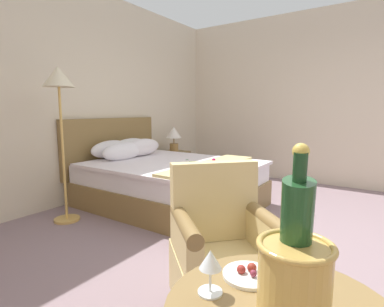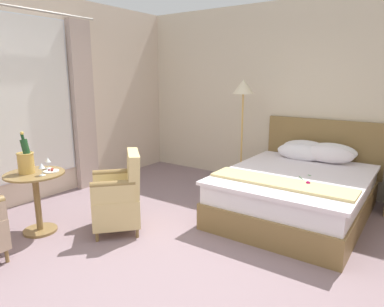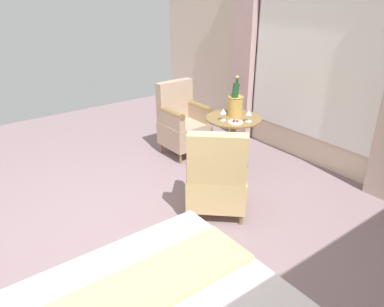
{
  "view_description": "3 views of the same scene",
  "coord_description": "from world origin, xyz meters",
  "px_view_note": "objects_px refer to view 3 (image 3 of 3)",
  "views": [
    {
      "loc": [
        -2.57,
        -0.52,
        1.25
      ],
      "look_at": [
        -0.44,
        0.92,
        0.88
      ],
      "focal_mm": 28.0,
      "sensor_mm": 36.0,
      "label": 1
    },
    {
      "loc": [
        1.75,
        -2.31,
        1.78
      ],
      "look_at": [
        -0.46,
        0.85,
        0.9
      ],
      "focal_mm": 32.0,
      "sensor_mm": 36.0,
      "label": 2
    },
    {
      "loc": [
        1.05,
        2.7,
        2.15
      ],
      "look_at": [
        -0.65,
        0.43,
        0.84
      ],
      "focal_mm": 35.0,
      "sensor_mm": 36.0,
      "label": 3
    }
  ],
  "objects_px": {
    "snack_plate": "(235,122)",
    "side_table_round": "(232,139)",
    "champagne_bucket": "(235,103)",
    "armchair_facing_bed": "(182,123)",
    "wine_glass_near_edge": "(249,114)",
    "wine_glass_near_bucket": "(223,112)",
    "armchair_by_window": "(217,178)"
  },
  "relations": [
    {
      "from": "wine_glass_near_bucket",
      "to": "armchair_by_window",
      "type": "height_order",
      "value": "armchair_by_window"
    },
    {
      "from": "champagne_bucket",
      "to": "armchair_facing_bed",
      "type": "bearing_deg",
      "value": -75.98
    },
    {
      "from": "snack_plate",
      "to": "armchair_facing_bed",
      "type": "relative_size",
      "value": 0.18
    },
    {
      "from": "wine_glass_near_edge",
      "to": "armchair_by_window",
      "type": "relative_size",
      "value": 0.15
    },
    {
      "from": "snack_plate",
      "to": "armchair_by_window",
      "type": "relative_size",
      "value": 0.18
    },
    {
      "from": "wine_glass_near_bucket",
      "to": "champagne_bucket",
      "type": "bearing_deg",
      "value": -168.88
    },
    {
      "from": "wine_glass_near_edge",
      "to": "armchair_by_window",
      "type": "height_order",
      "value": "armchair_by_window"
    },
    {
      "from": "snack_plate",
      "to": "wine_glass_near_bucket",
      "type": "bearing_deg",
      "value": -69.29
    },
    {
      "from": "wine_glass_near_bucket",
      "to": "snack_plate",
      "type": "height_order",
      "value": "wine_glass_near_bucket"
    },
    {
      "from": "armchair_facing_bed",
      "to": "wine_glass_near_bucket",
      "type": "bearing_deg",
      "value": 88.15
    },
    {
      "from": "side_table_round",
      "to": "wine_glass_near_edge",
      "type": "xyz_separation_m",
      "value": [
        -0.04,
        0.2,
        0.36
      ]
    },
    {
      "from": "snack_plate",
      "to": "armchair_facing_bed",
      "type": "xyz_separation_m",
      "value": [
        0.03,
        -0.98,
        -0.29
      ]
    },
    {
      "from": "armchair_facing_bed",
      "to": "snack_plate",
      "type": "bearing_deg",
      "value": 91.62
    },
    {
      "from": "side_table_round",
      "to": "wine_glass_near_bucket",
      "type": "bearing_deg",
      "value": -0.65
    },
    {
      "from": "side_table_round",
      "to": "armchair_facing_bed",
      "type": "xyz_separation_m",
      "value": [
        0.13,
        -0.84,
        -0.01
      ]
    },
    {
      "from": "side_table_round",
      "to": "armchair_facing_bed",
      "type": "height_order",
      "value": "armchair_facing_bed"
    },
    {
      "from": "champagne_bucket",
      "to": "wine_glass_near_edge",
      "type": "relative_size",
      "value": 3.47
    },
    {
      "from": "snack_plate",
      "to": "armchair_facing_bed",
      "type": "height_order",
      "value": "armchair_facing_bed"
    },
    {
      "from": "armchair_by_window",
      "to": "armchair_facing_bed",
      "type": "xyz_separation_m",
      "value": [
        -0.6,
        -1.41,
        0.02
      ]
    },
    {
      "from": "wine_glass_near_bucket",
      "to": "snack_plate",
      "type": "xyz_separation_m",
      "value": [
        -0.05,
        0.14,
        -0.09
      ]
    },
    {
      "from": "side_table_round",
      "to": "snack_plate",
      "type": "distance_m",
      "value": 0.33
    },
    {
      "from": "champagne_bucket",
      "to": "armchair_by_window",
      "type": "bearing_deg",
      "value": 38.02
    },
    {
      "from": "side_table_round",
      "to": "snack_plate",
      "type": "xyz_separation_m",
      "value": [
        0.11,
        0.14,
        0.27
      ]
    },
    {
      "from": "wine_glass_near_bucket",
      "to": "side_table_round",
      "type": "bearing_deg",
      "value": 179.35
    },
    {
      "from": "snack_plate",
      "to": "side_table_round",
      "type": "bearing_deg",
      "value": -126.86
    },
    {
      "from": "side_table_round",
      "to": "wine_glass_near_edge",
      "type": "height_order",
      "value": "wine_glass_near_edge"
    },
    {
      "from": "wine_glass_near_bucket",
      "to": "armchair_by_window",
      "type": "xyz_separation_m",
      "value": [
        0.57,
        0.58,
        -0.41
      ]
    },
    {
      "from": "snack_plate",
      "to": "armchair_facing_bed",
      "type": "distance_m",
      "value": 1.02
    },
    {
      "from": "side_table_round",
      "to": "wine_glass_near_bucket",
      "type": "distance_m",
      "value": 0.4
    },
    {
      "from": "champagne_bucket",
      "to": "side_table_round",
      "type": "bearing_deg",
      "value": 36.23
    },
    {
      "from": "wine_glass_near_bucket",
      "to": "wine_glass_near_edge",
      "type": "bearing_deg",
      "value": 134.92
    },
    {
      "from": "wine_glass_near_edge",
      "to": "armchair_facing_bed",
      "type": "relative_size",
      "value": 0.14
    }
  ]
}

